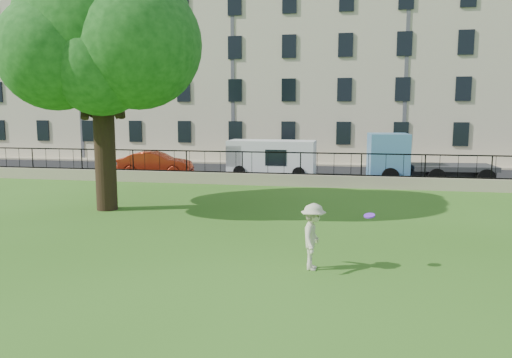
% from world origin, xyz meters
% --- Properties ---
extents(ground, '(120.00, 120.00, 0.00)m').
position_xyz_m(ground, '(0.00, 0.00, 0.00)').
color(ground, '#305F16').
rests_on(ground, ground).
extents(retaining_wall, '(50.00, 0.40, 0.60)m').
position_xyz_m(retaining_wall, '(0.00, 12.00, 0.30)').
color(retaining_wall, tan).
rests_on(retaining_wall, ground).
extents(iron_railing, '(50.00, 0.05, 1.13)m').
position_xyz_m(iron_railing, '(0.00, 12.00, 1.15)').
color(iron_railing, black).
rests_on(iron_railing, retaining_wall).
extents(street, '(60.00, 9.00, 0.01)m').
position_xyz_m(street, '(0.00, 16.70, 0.01)').
color(street, black).
rests_on(street, ground).
extents(sidewalk, '(60.00, 1.40, 0.12)m').
position_xyz_m(sidewalk, '(0.00, 21.90, 0.06)').
color(sidewalk, tan).
rests_on(sidewalk, ground).
extents(building_row, '(56.40, 10.40, 13.80)m').
position_xyz_m(building_row, '(0.00, 27.57, 6.92)').
color(building_row, beige).
rests_on(building_row, ground).
extents(tree, '(8.12, 6.32, 10.09)m').
position_xyz_m(tree, '(-6.91, 4.78, 6.71)').
color(tree, black).
rests_on(tree, ground).
extents(man, '(0.66, 1.08, 1.63)m').
position_xyz_m(man, '(1.62, -1.13, 0.81)').
color(man, beige).
rests_on(man, ground).
extents(frisbee, '(0.29, 0.28, 0.12)m').
position_xyz_m(frisbee, '(2.94, -0.82, 1.32)').
color(frisbee, '#792AF0').
extents(red_sedan, '(4.40, 1.91, 1.41)m').
position_xyz_m(red_sedan, '(-8.71, 14.40, 0.70)').
color(red_sedan, '#AD2C15').
rests_on(red_sedan, street).
extents(white_van, '(5.01, 2.05, 2.08)m').
position_xyz_m(white_van, '(-2.00, 15.40, 1.04)').
color(white_van, white).
rests_on(white_van, street).
extents(blue_truck, '(6.34, 2.66, 2.60)m').
position_xyz_m(blue_truck, '(6.50, 14.40, 1.30)').
color(blue_truck, '#5189BE').
rests_on(blue_truck, street).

